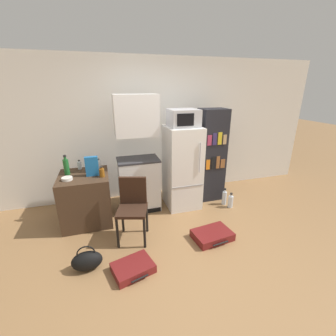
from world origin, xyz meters
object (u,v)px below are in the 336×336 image
object	(u,v)px
bottle_milk_white	(99,165)
handbag	(87,261)
suitcase_large_flat	(212,235)
water_bottle_front	(231,201)
side_table	(86,198)
chair	(133,203)
bowl	(67,179)
suitcase_small_flat	(133,268)
bookshelf	(211,156)
cereal_box	(92,166)
bottle_clear_short	(80,165)
refrigerator	(182,167)
microwave	(183,118)
water_bottle_middle	(224,198)
kitchen_hutch	(138,161)
bottle_amber_beer	(102,172)
bottle_green_tall	(66,166)

from	to	relation	value
bottle_milk_white	handbag	xyz separation A→B (m)	(-0.22, -1.36, -0.75)
suitcase_large_flat	water_bottle_front	bearing A→B (deg)	37.41
side_table	chair	world-z (taller)	chair
bowl	handbag	xyz separation A→B (m)	(0.23, -0.98, -0.70)
bowl	chair	world-z (taller)	chair
suitcase_small_flat	water_bottle_front	bearing A→B (deg)	12.15
bookshelf	bottle_milk_white	world-z (taller)	bookshelf
bowl	side_table	bearing A→B (deg)	33.99
side_table	suitcase_large_flat	bearing A→B (deg)	-30.58
cereal_box	bottle_clear_short	bearing A→B (deg)	120.37
refrigerator	cereal_box	distance (m)	1.53
bottle_clear_short	refrigerator	bearing A→B (deg)	-7.37
refrigerator	bottle_milk_white	xyz separation A→B (m)	(-1.41, 0.16, 0.14)
microwave	water_bottle_middle	bearing A→B (deg)	-17.63
kitchen_hutch	water_bottle_middle	distance (m)	1.74
side_table	kitchen_hutch	distance (m)	1.03
water_bottle_middle	bottle_milk_white	bearing A→B (deg)	169.53
kitchen_hutch	bottle_milk_white	bearing A→B (deg)	172.85
bottle_milk_white	bottle_amber_beer	distance (m)	0.39
kitchen_hutch	water_bottle_middle	size ratio (longest dim) A/B	6.09
bottle_amber_beer	handbag	bearing A→B (deg)	-105.05
bowl	bottle_clear_short	bearing A→B (deg)	71.22
bottle_clear_short	bottle_green_tall	distance (m)	0.27
refrigerator	bottle_milk_white	bearing A→B (deg)	173.60
suitcase_large_flat	water_bottle_front	xyz separation A→B (m)	(0.73, 0.72, 0.06)
bookshelf	bowl	size ratio (longest dim) A/B	11.32
bottle_clear_short	bookshelf	bearing A→B (deg)	-2.59
bottle_milk_white	cereal_box	distance (m)	0.32
side_table	refrigerator	world-z (taller)	refrigerator
suitcase_small_flat	water_bottle_middle	world-z (taller)	water_bottle_middle
bowl	cereal_box	size ratio (longest dim) A/B	0.51
refrigerator	bookshelf	distance (m)	0.64
kitchen_hutch	side_table	bearing A→B (deg)	-170.27
microwave	bowl	world-z (taller)	microwave
bottle_green_tall	cereal_box	size ratio (longest dim) A/B	1.04
bottle_green_tall	water_bottle_front	xyz separation A→B (m)	(2.70, -0.39, -0.81)
bookshelf	microwave	bearing A→B (deg)	-169.14
side_table	bowl	distance (m)	0.49
bookshelf	water_bottle_front	size ratio (longest dim) A/B	6.06
bottle_clear_short	water_bottle_middle	xyz separation A→B (m)	(2.47, -0.46, -0.73)
bookshelf	bottle_amber_beer	bearing A→B (deg)	-170.14
suitcase_small_flat	cereal_box	bearing A→B (deg)	91.79
bottle_milk_white	bowl	xyz separation A→B (m)	(-0.45, -0.37, -0.05)
water_bottle_middle	kitchen_hutch	bearing A→B (deg)	168.15
refrigerator	bowl	xyz separation A→B (m)	(-1.86, -0.22, 0.09)
side_table	bottle_green_tall	distance (m)	0.59
microwave	bottle_milk_white	xyz separation A→B (m)	(-1.41, 0.16, -0.73)
bottle_milk_white	suitcase_large_flat	world-z (taller)	bottle_milk_white
bottle_amber_beer	bottle_green_tall	size ratio (longest dim) A/B	0.53
bottle_clear_short	bottle_green_tall	size ratio (longest dim) A/B	0.49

